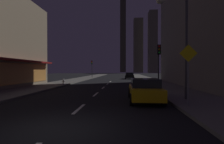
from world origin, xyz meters
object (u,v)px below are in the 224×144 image
Objects in this scene: car_parked_far at (129,76)px; traffic_light_far_left at (92,65)px; fire_hydrant_far_left at (63,81)px; traffic_light_near_right at (159,57)px; pedestrian_crossing_sign at (188,69)px; car_parked_near at (145,90)px; street_lamp_right at (173,21)px.

traffic_light_far_left is (-9.10, 3.02, 2.45)m from car_parked_far.
traffic_light_near_right reaches higher than fire_hydrant_far_left.
fire_hydrant_far_left is at bearing -120.95° from car_parked_far.
traffic_light_near_right is (11.40, -6.77, 2.74)m from fire_hydrant_far_left.
pedestrian_crossing_sign is at bearing -71.14° from traffic_light_far_left.
pedestrian_crossing_sign reaches higher than car_parked_near.
car_parked_near is 1.00× the size of car_parked_far.
fire_hydrant_far_left is 16.88m from street_lamp_right.
car_parked_near is at bearing -90.00° from car_parked_far.
car_parked_near is 15.17m from fire_hydrant_far_left.
car_parked_far is 27.91m from street_lamp_right.
car_parked_near is at bearing 137.65° from pedestrian_crossing_sign.
pedestrian_crossing_sign is (2.00, -1.82, 1.28)m from car_parked_near.
traffic_light_far_left reaches higher than fire_hydrant_far_left.
street_lamp_right is (1.78, -27.52, 4.33)m from car_parked_far.
car_parked_near is 6.48× the size of fire_hydrant_far_left.
fire_hydrant_far_left is (-9.50, -15.84, -0.29)m from car_parked_far.
street_lamp_right is 2.09× the size of pedestrian_crossing_sign.
traffic_light_near_right reaches higher than car_parked_far.
pedestrian_crossing_sign is (2.00, -29.48, 1.28)m from car_parked_far.
street_lamp_right is at bearing -91.40° from traffic_light_near_right.
traffic_light_near_right is at bearing 88.60° from street_lamp_right.
car_parked_far is 0.64× the size of street_lamp_right.
car_parked_far is 1.01× the size of traffic_light_far_left.
traffic_light_near_right is at bearing 90.83° from pedestrian_crossing_sign.
street_lamp_right is at bearing 4.57° from car_parked_near.
street_lamp_right is 3.63m from pedestrian_crossing_sign.
traffic_light_far_left reaches higher than car_parked_near.
traffic_light_far_left is at bearing 106.52° from car_parked_near.
street_lamp_right is at bearing -86.30° from car_parked_far.
car_parked_far is at bearing 59.05° from fire_hydrant_far_left.
fire_hydrant_far_left is 0.16× the size of traffic_light_near_right.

